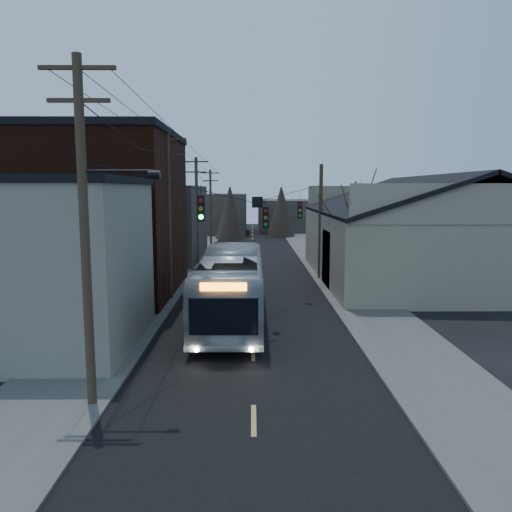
# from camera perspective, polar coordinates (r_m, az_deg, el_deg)

# --- Properties ---
(ground) EXTENTS (160.00, 160.00, 0.00)m
(ground) POSITION_cam_1_polar(r_m,az_deg,el_deg) (13.51, -0.24, -22.00)
(ground) COLOR black
(ground) RESTS_ON ground
(road_surface) EXTENTS (9.00, 110.00, 0.02)m
(road_surface) POSITION_cam_1_polar(r_m,az_deg,el_deg) (42.27, -0.38, -1.45)
(road_surface) COLOR black
(road_surface) RESTS_ON ground
(sidewalk_left) EXTENTS (4.00, 110.00, 0.12)m
(sidewalk_left) POSITION_cam_1_polar(r_m,az_deg,el_deg) (42.75, -9.13, -1.38)
(sidewalk_left) COLOR #474744
(sidewalk_left) RESTS_ON ground
(sidewalk_right) EXTENTS (4.00, 110.00, 0.12)m
(sidewalk_right) POSITION_cam_1_polar(r_m,az_deg,el_deg) (42.77, 8.37, -1.36)
(sidewalk_right) COLOR #474744
(sidewalk_right) RESTS_ON ground
(building_clapboard) EXTENTS (8.00, 8.00, 7.00)m
(building_clapboard) POSITION_cam_1_polar(r_m,az_deg,el_deg) (22.82, -23.56, -1.02)
(building_clapboard) COLOR gray
(building_clapboard) RESTS_ON ground
(building_brick) EXTENTS (10.00, 12.00, 10.00)m
(building_brick) POSITION_cam_1_polar(r_m,az_deg,el_deg) (33.31, -17.89, 4.37)
(building_brick) COLOR black
(building_brick) RESTS_ON ground
(building_left_far) EXTENTS (9.00, 14.00, 7.00)m
(building_left_far) POSITION_cam_1_polar(r_m,az_deg,el_deg) (48.77, -11.64, 3.73)
(building_left_far) COLOR #342F2A
(building_left_far) RESTS_ON ground
(warehouse) EXTENTS (16.16, 20.60, 7.73)m
(warehouse) POSITION_cam_1_polar(r_m,az_deg,el_deg) (39.19, 19.01, 1.38)
(warehouse) COLOR gray
(warehouse) RESTS_ON ground
(building_far_left) EXTENTS (10.00, 12.00, 6.00)m
(building_far_left) POSITION_cam_1_polar(r_m,az_deg,el_deg) (77.06, -4.89, 4.86)
(building_far_left) COLOR #342F2A
(building_far_left) RESTS_ON ground
(building_far_right) EXTENTS (12.00, 14.00, 5.00)m
(building_far_right) POSITION_cam_1_polar(r_m,az_deg,el_deg) (82.15, 4.50, 4.69)
(building_far_right) COLOR #342F2A
(building_far_right) RESTS_ON ground
(bare_tree) EXTENTS (0.40, 0.40, 7.20)m
(bare_tree) POSITION_cam_1_polar(r_m,az_deg,el_deg) (32.55, 11.16, 2.06)
(bare_tree) COLOR black
(bare_tree) RESTS_ON ground
(utility_lines) EXTENTS (11.24, 45.28, 10.50)m
(utility_lines) POSITION_cam_1_polar(r_m,az_deg,el_deg) (36.06, -5.35, 4.85)
(utility_lines) COLOR #382B1E
(utility_lines) RESTS_ON ground
(bus) EXTENTS (3.14, 13.09, 3.64)m
(bus) POSITION_cam_1_polar(r_m,az_deg,el_deg) (25.40, -2.81, -3.41)
(bus) COLOR #A4A8B0
(bus) RESTS_ON ground
(parked_car) EXTENTS (2.12, 4.58, 1.45)m
(parked_car) POSITION_cam_1_polar(r_m,az_deg,el_deg) (43.81, -4.31, -0.20)
(parked_car) COLOR #929599
(parked_car) RESTS_ON ground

